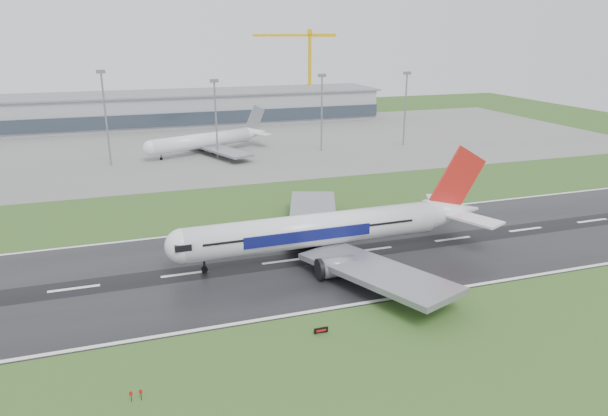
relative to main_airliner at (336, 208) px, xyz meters
name	(u,v)px	position (x,y,z in m)	size (l,w,h in m)	color
ground	(185,274)	(-31.37, 0.13, -10.34)	(520.00, 520.00, 0.00)	#2B4E1C
runway	(185,274)	(-31.37, 0.13, -10.29)	(400.00, 45.00, 0.10)	black
apron	(148,149)	(-31.37, 125.13, -10.30)	(400.00, 130.00, 0.08)	slate
terminal	(140,110)	(-31.37, 185.13, -2.84)	(240.00, 36.00, 15.00)	gray
main_airliner	(336,208)	(0.00, 0.00, 0.00)	(69.39, 66.08, 20.49)	silver
parked_airliner	(206,132)	(-10.17, 110.00, -2.31)	(54.24, 50.50, 15.90)	silver
tower_crane	(310,72)	(62.53, 200.13, 12.52)	(46.44, 2.53, 45.72)	#DFAB09
runway_sign	(321,331)	(-13.63, -28.65, -9.82)	(2.30, 0.26, 1.04)	black
floodmast_2	(106,121)	(-45.40, 100.13, 5.41)	(0.64, 0.64, 31.51)	gray
floodmast_3	(216,121)	(-7.69, 100.13, 3.41)	(0.64, 0.64, 27.50)	gray
floodmast_4	(322,115)	(33.32, 100.13, 3.87)	(0.64, 0.64, 28.42)	gray
floodmast_5	(405,110)	(69.43, 100.13, 3.89)	(0.64, 0.64, 28.47)	gray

